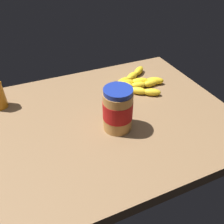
% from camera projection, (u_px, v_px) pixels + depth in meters
% --- Properties ---
extents(ground_plane, '(0.95, 0.73, 0.04)m').
position_uv_depth(ground_plane, '(104.00, 121.00, 0.88)').
color(ground_plane, brown).
extents(banana_bunch, '(0.23, 0.25, 0.03)m').
position_uv_depth(banana_bunch, '(137.00, 83.00, 1.02)').
color(banana_bunch, yellow).
rests_on(banana_bunch, ground_plane).
extents(peanut_butter_jar, '(0.10, 0.10, 0.16)m').
position_uv_depth(peanut_butter_jar, '(118.00, 109.00, 0.77)').
color(peanut_butter_jar, '#BF8442').
rests_on(peanut_butter_jar, ground_plane).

